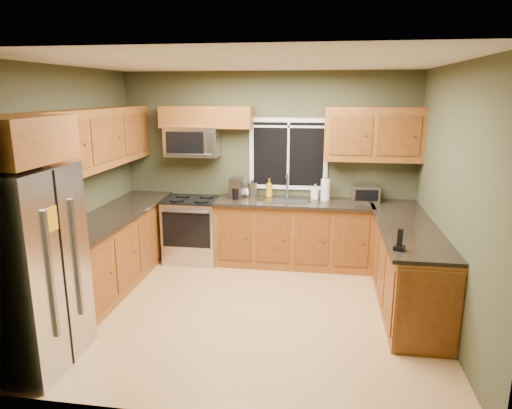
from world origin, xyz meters
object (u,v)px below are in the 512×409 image
(microwave, at_px, (193,141))
(coffee_maker, at_px, (237,189))
(cordless_phone, at_px, (400,244))
(paper_towel_roll, at_px, (325,190))
(refrigerator, at_px, (26,269))
(range, at_px, (193,229))
(soap_bottle_a, at_px, (269,188))
(kettle, at_px, (252,189))
(soap_bottle_b, at_px, (315,192))
(toaster_oven, at_px, (366,193))
(soap_bottle_c, at_px, (249,190))

(microwave, relative_size, coffee_maker, 2.56)
(coffee_maker, distance_m, cordless_phone, 2.75)
(paper_towel_roll, bearing_deg, refrigerator, -131.68)
(range, bearing_deg, microwave, 90.02)
(microwave, xyz_separation_m, soap_bottle_a, (1.09, 0.06, -0.66))
(coffee_maker, bearing_deg, kettle, 29.72)
(soap_bottle_b, bearing_deg, toaster_oven, -3.51)
(coffee_maker, bearing_deg, soap_bottle_b, 6.03)
(refrigerator, relative_size, range, 1.92)
(range, relative_size, soap_bottle_c, 5.22)
(microwave, height_order, coffee_maker, microwave)
(coffee_maker, relative_size, soap_bottle_c, 1.65)
(soap_bottle_a, bearing_deg, coffee_maker, -163.15)
(paper_towel_roll, bearing_deg, cordless_phone, -70.52)
(range, distance_m, soap_bottle_b, 1.85)
(soap_bottle_b, bearing_deg, soap_bottle_a, 178.38)
(microwave, bearing_deg, soap_bottle_a, 3.28)
(soap_bottle_a, xyz_separation_m, soap_bottle_b, (0.66, -0.02, -0.03))
(toaster_oven, distance_m, cordless_phone, 2.02)
(kettle, bearing_deg, microwave, -177.02)
(microwave, distance_m, soap_bottle_c, 1.06)
(paper_towel_roll, distance_m, soap_bottle_c, 1.09)
(kettle, bearing_deg, cordless_phone, -49.65)
(microwave, height_order, toaster_oven, microwave)
(microwave, height_order, cordless_phone, microwave)
(cordless_phone, bearing_deg, toaster_oven, 94.39)
(range, height_order, coffee_maker, coffee_maker)
(coffee_maker, distance_m, paper_towel_roll, 1.25)
(refrigerator, distance_m, kettle, 3.33)
(coffee_maker, distance_m, kettle, 0.24)
(toaster_oven, relative_size, cordless_phone, 1.74)
(range, distance_m, cordless_phone, 3.25)
(soap_bottle_c, bearing_deg, soap_bottle_b, -0.95)
(range, bearing_deg, toaster_oven, 3.22)
(microwave, distance_m, soap_bottle_b, 1.88)
(cordless_phone, bearing_deg, microwave, 142.24)
(coffee_maker, relative_size, soap_bottle_a, 1.12)
(microwave, distance_m, coffee_maker, 0.92)
(soap_bottle_c, bearing_deg, kettle, -16.64)
(range, xyz_separation_m, cordless_phone, (2.60, -1.88, 0.53))
(microwave, relative_size, soap_bottle_c, 4.23)
(soap_bottle_a, distance_m, cordless_phone, 2.57)
(coffee_maker, bearing_deg, toaster_oven, 2.35)
(soap_bottle_a, bearing_deg, soap_bottle_b, -1.62)
(microwave, distance_m, paper_towel_roll, 2.00)
(range, relative_size, soap_bottle_a, 3.53)
(range, distance_m, microwave, 1.27)
(coffee_maker, bearing_deg, paper_towel_roll, 2.96)
(coffee_maker, relative_size, cordless_phone, 1.40)
(range, height_order, soap_bottle_b, soap_bottle_b)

